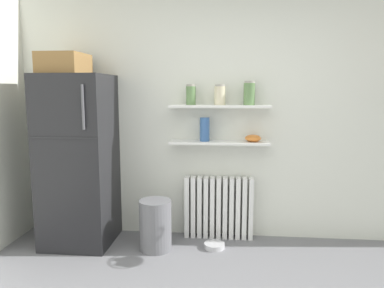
{
  "coord_description": "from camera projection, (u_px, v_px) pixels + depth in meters",
  "views": [
    {
      "loc": [
        0.0,
        -1.83,
        1.56
      ],
      "look_at": [
        -0.33,
        1.6,
        1.05
      ],
      "focal_mm": 34.35,
      "sensor_mm": 36.0,
      "label": 1
    }
  ],
  "objects": [
    {
      "name": "back_wall",
      "position": [
        228.0,
        115.0,
        3.85
      ],
      "size": [
        7.04,
        0.1,
        2.6
      ],
      "primitive_type": "cube",
      "color": "silver",
      "rests_on": "ground_plane"
    },
    {
      "name": "refrigerator",
      "position": [
        77.0,
        156.0,
        3.69
      ],
      "size": [
        0.66,
        0.69,
        1.91
      ],
      "color": "black",
      "rests_on": "ground_plane"
    },
    {
      "name": "radiator",
      "position": [
        218.0,
        208.0,
        3.88
      ],
      "size": [
        0.72,
        0.12,
        0.65
      ],
      "color": "white",
      "rests_on": "ground_plane"
    },
    {
      "name": "wall_shelf_lower",
      "position": [
        219.0,
        143.0,
        3.74
      ],
      "size": [
        1.02,
        0.22,
        0.02
      ],
      "primitive_type": "cube",
      "color": "white"
    },
    {
      "name": "wall_shelf_upper",
      "position": [
        219.0,
        106.0,
        3.69
      ],
      "size": [
        1.02,
        0.22,
        0.02
      ],
      "primitive_type": "cube",
      "color": "white"
    },
    {
      "name": "storage_jar_0",
      "position": [
        190.0,
        95.0,
        3.7
      ],
      "size": [
        0.1,
        0.1,
        0.21
      ],
      "color": "#5B7F4C",
      "rests_on": "wall_shelf_upper"
    },
    {
      "name": "storage_jar_1",
      "position": [
        219.0,
        95.0,
        3.67
      ],
      "size": [
        0.11,
        0.11,
        0.21
      ],
      "color": "beige",
      "rests_on": "wall_shelf_upper"
    },
    {
      "name": "storage_jar_2",
      "position": [
        249.0,
        93.0,
        3.64
      ],
      "size": [
        0.11,
        0.11,
        0.24
      ],
      "color": "#5B7F4C",
      "rests_on": "wall_shelf_upper"
    },
    {
      "name": "vase",
      "position": [
        204.0,
        129.0,
        3.74
      ],
      "size": [
        0.1,
        0.1,
        0.24
      ],
      "primitive_type": "cylinder",
      "color": "#38609E",
      "rests_on": "wall_shelf_lower"
    },
    {
      "name": "shelf_bowl",
      "position": [
        253.0,
        138.0,
        3.7
      ],
      "size": [
        0.16,
        0.16,
        0.07
      ],
      "primitive_type": "ellipsoid",
      "color": "orange",
      "rests_on": "wall_shelf_lower"
    },
    {
      "name": "trash_bin",
      "position": [
        155.0,
        225.0,
        3.59
      ],
      "size": [
        0.31,
        0.31,
        0.5
      ],
      "primitive_type": "cylinder",
      "color": "slate",
      "rests_on": "ground_plane"
    },
    {
      "name": "pet_food_bowl",
      "position": [
        214.0,
        246.0,
        3.65
      ],
      "size": [
        0.2,
        0.2,
        0.05
      ],
      "primitive_type": "cylinder",
      "color": "#B7B7BC",
      "rests_on": "ground_plane"
    }
  ]
}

